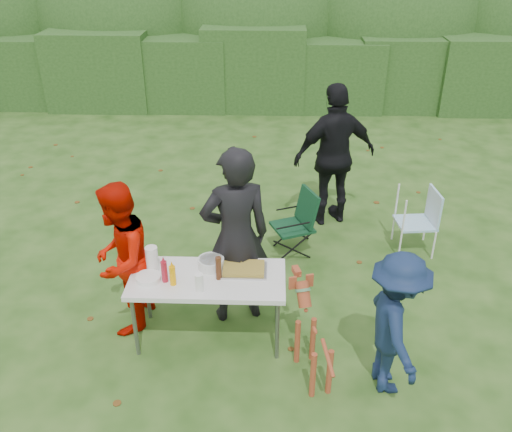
{
  "coord_description": "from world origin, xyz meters",
  "views": [
    {
      "loc": [
        0.47,
        -4.07,
        3.76
      ],
      "look_at": [
        0.29,
        0.95,
        1.0
      ],
      "focal_mm": 38.0,
      "sensor_mm": 36.0,
      "label": 1
    }
  ],
  "objects_px": {
    "folding_table": "(208,282)",
    "mustard_bottle": "(173,276)",
    "child": "(395,324)",
    "camping_chair": "(292,223)",
    "ketchup_bottle": "(164,272)",
    "dog": "(314,342)",
    "paper_towel_roll": "(152,259)",
    "person_cook": "(236,237)",
    "lawn_chair": "(415,220)",
    "person_red_jacket": "(121,259)",
    "person_black_puffy": "(335,156)",
    "beer_bottle": "(218,268)"
  },
  "relations": [
    {
      "from": "folding_table",
      "to": "mustard_bottle",
      "type": "height_order",
      "value": "mustard_bottle"
    },
    {
      "from": "child",
      "to": "camping_chair",
      "type": "bearing_deg",
      "value": 13.28
    },
    {
      "from": "mustard_bottle",
      "to": "ketchup_bottle",
      "type": "bearing_deg",
      "value": 150.72
    },
    {
      "from": "dog",
      "to": "paper_towel_roll",
      "type": "distance_m",
      "value": 1.73
    },
    {
      "from": "person_cook",
      "to": "camping_chair",
      "type": "height_order",
      "value": "person_cook"
    },
    {
      "from": "person_cook",
      "to": "dog",
      "type": "distance_m",
      "value": 1.29
    },
    {
      "from": "person_cook",
      "to": "lawn_chair",
      "type": "relative_size",
      "value": 2.32
    },
    {
      "from": "camping_chair",
      "to": "mustard_bottle",
      "type": "height_order",
      "value": "mustard_bottle"
    },
    {
      "from": "child",
      "to": "person_red_jacket",
      "type": "bearing_deg",
      "value": 66.44
    },
    {
      "from": "person_black_puffy",
      "to": "child",
      "type": "xyz_separation_m",
      "value": [
        0.25,
        -3.1,
        -0.28
      ]
    },
    {
      "from": "folding_table",
      "to": "paper_towel_roll",
      "type": "xyz_separation_m",
      "value": [
        -0.55,
        0.1,
        0.18
      ]
    },
    {
      "from": "person_red_jacket",
      "to": "paper_towel_roll",
      "type": "xyz_separation_m",
      "value": [
        0.33,
        -0.08,
        0.06
      ]
    },
    {
      "from": "person_black_puffy",
      "to": "ketchup_bottle",
      "type": "relative_size",
      "value": 8.91
    },
    {
      "from": "folding_table",
      "to": "beer_bottle",
      "type": "distance_m",
      "value": 0.21
    },
    {
      "from": "person_cook",
      "to": "lawn_chair",
      "type": "xyz_separation_m",
      "value": [
        2.17,
        1.41,
        -0.55
      ]
    },
    {
      "from": "person_black_puffy",
      "to": "ketchup_bottle",
      "type": "distance_m",
      "value": 3.17
    },
    {
      "from": "folding_table",
      "to": "person_black_puffy",
      "type": "relative_size",
      "value": 0.77
    },
    {
      "from": "dog",
      "to": "lawn_chair",
      "type": "bearing_deg",
      "value": -47.99
    },
    {
      "from": "ketchup_bottle",
      "to": "paper_towel_roll",
      "type": "bearing_deg",
      "value": 130.09
    },
    {
      "from": "camping_chair",
      "to": "lawn_chair",
      "type": "distance_m",
      "value": 1.56
    },
    {
      "from": "child",
      "to": "mustard_bottle",
      "type": "height_order",
      "value": "child"
    },
    {
      "from": "beer_bottle",
      "to": "camping_chair",
      "type": "bearing_deg",
      "value": 65.52
    },
    {
      "from": "camping_chair",
      "to": "ketchup_bottle",
      "type": "distance_m",
      "value": 2.17
    },
    {
      "from": "dog",
      "to": "person_black_puffy",
      "type": "bearing_deg",
      "value": -24.28
    },
    {
      "from": "dog",
      "to": "paper_towel_roll",
      "type": "height_order",
      "value": "paper_towel_roll"
    },
    {
      "from": "folding_table",
      "to": "person_red_jacket",
      "type": "distance_m",
      "value": 0.91
    },
    {
      "from": "person_red_jacket",
      "to": "lawn_chair",
      "type": "bearing_deg",
      "value": 121.36
    },
    {
      "from": "ketchup_bottle",
      "to": "paper_towel_roll",
      "type": "height_order",
      "value": "paper_towel_roll"
    },
    {
      "from": "person_red_jacket",
      "to": "lawn_chair",
      "type": "relative_size",
      "value": 1.93
    },
    {
      "from": "folding_table",
      "to": "ketchup_bottle",
      "type": "xyz_separation_m",
      "value": [
        -0.39,
        -0.08,
        0.16
      ]
    },
    {
      "from": "ketchup_bottle",
      "to": "camping_chair",
      "type": "bearing_deg",
      "value": 53.7
    },
    {
      "from": "folding_table",
      "to": "person_black_puffy",
      "type": "xyz_separation_m",
      "value": [
        1.43,
        2.51,
        0.29
      ]
    },
    {
      "from": "folding_table",
      "to": "person_black_puffy",
      "type": "bearing_deg",
      "value": 60.27
    },
    {
      "from": "person_black_puffy",
      "to": "lawn_chair",
      "type": "xyz_separation_m",
      "value": [
        0.99,
        -0.74,
        -0.56
      ]
    },
    {
      "from": "dog",
      "to": "mustard_bottle",
      "type": "xyz_separation_m",
      "value": [
        -1.32,
        0.39,
        0.42
      ]
    },
    {
      "from": "child",
      "to": "paper_towel_roll",
      "type": "xyz_separation_m",
      "value": [
        -2.24,
        0.68,
        0.17
      ]
    },
    {
      "from": "person_black_puffy",
      "to": "dog",
      "type": "bearing_deg",
      "value": 63.0
    },
    {
      "from": "person_black_puffy",
      "to": "paper_towel_roll",
      "type": "distance_m",
      "value": 3.12
    },
    {
      "from": "paper_towel_roll",
      "to": "mustard_bottle",
      "type": "bearing_deg",
      "value": -43.9
    },
    {
      "from": "camping_chair",
      "to": "mustard_bottle",
      "type": "distance_m",
      "value": 2.16
    },
    {
      "from": "child",
      "to": "dog",
      "type": "distance_m",
      "value": 0.74
    },
    {
      "from": "person_cook",
      "to": "person_black_puffy",
      "type": "bearing_deg",
      "value": -135.83
    },
    {
      "from": "person_red_jacket",
      "to": "person_black_puffy",
      "type": "bearing_deg",
      "value": 140.79
    },
    {
      "from": "ketchup_bottle",
      "to": "person_red_jacket",
      "type": "bearing_deg",
      "value": 152.15
    },
    {
      "from": "child",
      "to": "paper_towel_roll",
      "type": "height_order",
      "value": "child"
    },
    {
      "from": "person_cook",
      "to": "paper_towel_roll",
      "type": "xyz_separation_m",
      "value": [
        -0.8,
        -0.27,
        -0.1
      ]
    },
    {
      "from": "person_cook",
      "to": "person_red_jacket",
      "type": "xyz_separation_m",
      "value": [
        -1.13,
        -0.19,
        -0.16
      ]
    },
    {
      "from": "child",
      "to": "mustard_bottle",
      "type": "xyz_separation_m",
      "value": [
        -2.0,
        0.46,
        0.14
      ]
    },
    {
      "from": "person_black_puffy",
      "to": "paper_towel_roll",
      "type": "xyz_separation_m",
      "value": [
        -1.98,
        -2.41,
        -0.11
      ]
    },
    {
      "from": "child",
      "to": "person_black_puffy",
      "type": "bearing_deg",
      "value": -2.36
    }
  ]
}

